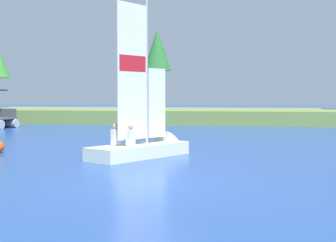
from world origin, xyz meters
The scene contains 4 objects.
ground_plane centered at (0.00, 0.00, 0.00)m, with size 200.00×200.00×0.00m, color #234793.
shore_bank centered at (0.00, 29.22, 0.53)m, with size 80.00×11.01×1.06m, color olive.
shoreline_tree_midleft centered at (-4.68, 26.52, 5.77)m, with size 2.20×2.20×6.41m.
sailboat centered at (-1.03, 5.70, 0.44)m, with size 3.48×4.66×6.38m.
Camera 1 is at (2.52, -12.27, 2.25)m, focal length 52.98 mm.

